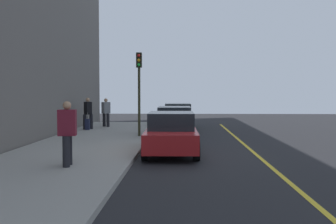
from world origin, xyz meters
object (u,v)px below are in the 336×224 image
(pedestrian_black_coat, at_px, (88,112))
(rolling_suitcase, at_px, (88,124))
(parked_car_white, at_px, (174,122))
(pedestrian_burgundy_coat, at_px, (67,131))
(traffic_light_pole, at_px, (139,79))
(parked_car_green, at_px, (178,115))
(parked_car_red, at_px, (171,133))
(pedestrian_grey_coat, at_px, (106,112))

(pedestrian_black_coat, distance_m, rolling_suitcase, 0.76)
(parked_car_white, xyz_separation_m, pedestrian_burgundy_coat, (9.02, -2.86, 0.37))
(pedestrian_burgundy_coat, bearing_deg, traffic_light_pole, 171.53)
(traffic_light_pole, bearing_deg, parked_car_green, 165.52)
(rolling_suitcase, bearing_deg, pedestrian_burgundy_coat, 10.09)
(parked_car_green, distance_m, rolling_suitcase, 6.16)
(pedestrian_black_coat, relative_size, traffic_light_pole, 0.45)
(pedestrian_burgundy_coat, xyz_separation_m, rolling_suitcase, (-11.27, -2.01, -0.67))
(parked_car_white, bearing_deg, parked_car_red, -0.07)
(parked_car_white, relative_size, rolling_suitcase, 4.78)
(pedestrian_burgundy_coat, distance_m, rolling_suitcase, 11.47)
(parked_car_red, xyz_separation_m, pedestrian_black_coat, (-8.40, -4.93, 0.34))
(traffic_light_pole, bearing_deg, rolling_suitcase, -134.78)
(parked_car_green, xyz_separation_m, rolling_suitcase, (3.62, -4.97, -0.30))
(parked_car_white, height_order, pedestrian_burgundy_coat, pedestrian_burgundy_coat)
(parked_car_white, height_order, pedestrian_black_coat, pedestrian_black_coat)
(parked_car_red, relative_size, rolling_suitcase, 4.45)
(rolling_suitcase, bearing_deg, parked_car_green, 126.07)
(rolling_suitcase, bearing_deg, parked_car_white, 65.19)
(parked_car_green, relative_size, traffic_light_pole, 1.21)
(pedestrian_grey_coat, bearing_deg, parked_car_red, 22.64)
(pedestrian_black_coat, height_order, pedestrian_burgundy_coat, pedestrian_burgundy_coat)
(parked_car_red, relative_size, pedestrian_black_coat, 2.42)
(pedestrian_grey_coat, height_order, pedestrian_burgundy_coat, pedestrian_burgundy_coat)
(parked_car_white, height_order, traffic_light_pole, traffic_light_pole)
(pedestrian_burgundy_coat, bearing_deg, parked_car_green, 168.75)
(parked_car_green, bearing_deg, rolling_suitcase, -53.93)
(parked_car_white, bearing_deg, pedestrian_burgundy_coat, -17.60)
(pedestrian_black_coat, relative_size, pedestrian_grey_coat, 1.04)
(parked_car_red, bearing_deg, parked_car_white, 179.93)
(parked_car_red, bearing_deg, pedestrian_grey_coat, -157.36)
(parked_car_white, relative_size, traffic_light_pole, 1.17)
(parked_car_white, relative_size, parked_car_red, 1.08)
(parked_car_green, bearing_deg, parked_car_red, -0.53)
(parked_car_red, distance_m, pedestrian_grey_coat, 10.97)
(parked_car_green, height_order, rolling_suitcase, parked_car_green)
(rolling_suitcase, bearing_deg, parked_car_red, 31.29)
(parked_car_green, xyz_separation_m, traffic_light_pole, (6.81, -1.76, 2.09))
(traffic_light_pole, bearing_deg, parked_car_white, 119.43)
(parked_car_green, distance_m, parked_car_white, 5.87)
(pedestrian_black_coat, xyz_separation_m, rolling_suitcase, (0.39, 0.07, -0.64))
(parked_car_red, relative_size, pedestrian_burgundy_coat, 2.34)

